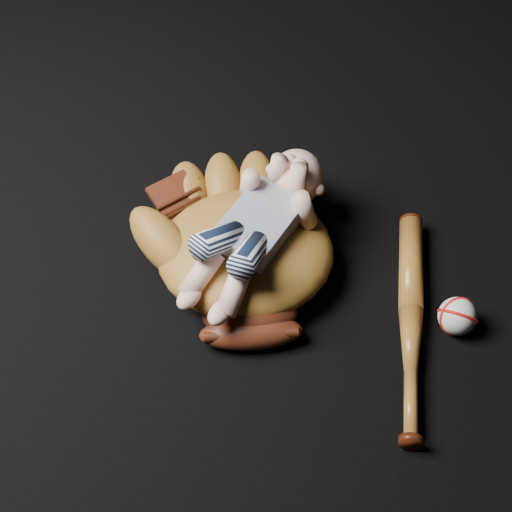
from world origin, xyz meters
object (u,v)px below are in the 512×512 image
Objects in this scene: newborn_baby at (251,230)px; baseball_bat at (411,323)px; baseball at (457,316)px; baseball_glove at (245,247)px.

newborn_baby reaches higher than baseball_bat.
baseball is at bearing 13.16° from newborn_baby.
baseball_glove is 0.06m from newborn_baby.
baseball_glove reaches higher than baseball.
newborn_baby is 0.81× the size of baseball_bat.
newborn_baby is at bearing -179.07° from baseball.
baseball_bat is 6.97× the size of baseball.
baseball_glove is 0.32m from baseball_bat.
baseball is (0.39, -0.00, -0.04)m from baseball_glove.
baseball_glove is at bearing 174.26° from baseball_bat.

